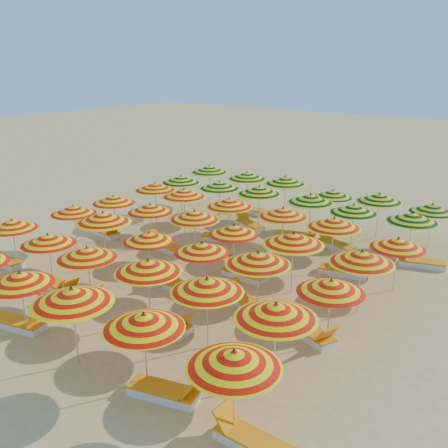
# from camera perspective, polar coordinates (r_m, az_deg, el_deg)

# --- Properties ---
(ground) EXTENTS (120.00, 120.00, 0.00)m
(ground) POSITION_cam_1_polar(r_m,az_deg,el_deg) (19.26, -0.92, -4.90)
(ground) COLOR #D6B35F
(ground) RESTS_ON ground
(umbrella_2) EXTENTS (2.38, 2.38, 1.99)m
(umbrella_2) POSITION_cam_1_polar(r_m,az_deg,el_deg) (15.07, -22.29, -5.79)
(umbrella_2) COLOR silver
(umbrella_2) RESTS_ON ground
(umbrella_3) EXTENTS (2.66, 2.66, 2.22)m
(umbrella_3) POSITION_cam_1_polar(r_m,az_deg,el_deg) (13.08, -17.00, -7.87)
(umbrella_3) COLOR silver
(umbrella_3) RESTS_ON ground
(umbrella_4) EXTENTS (2.39, 2.39, 2.05)m
(umbrella_4) POSITION_cam_1_polar(r_m,az_deg,el_deg) (11.83, -9.14, -10.91)
(umbrella_4) COLOR silver
(umbrella_4) RESTS_ON ground
(umbrella_5) EXTENTS (2.55, 2.55, 2.10)m
(umbrella_5) POSITION_cam_1_polar(r_m,az_deg,el_deg) (10.28, 1.16, -15.21)
(umbrella_5) COLOR silver
(umbrella_5) RESTS_ON ground
(umbrella_6) EXTENTS (1.93, 1.93, 1.95)m
(umbrella_6) POSITION_cam_1_polar(r_m,az_deg,el_deg) (20.27, -23.07, -0.04)
(umbrella_6) COLOR silver
(umbrella_6) RESTS_ON ground
(umbrella_7) EXTENTS (2.21, 2.21, 1.96)m
(umbrella_7) POSITION_cam_1_polar(r_m,az_deg,el_deg) (18.10, -19.47, -1.65)
(umbrella_7) COLOR silver
(umbrella_7) RESTS_ON ground
(umbrella_8) EXTENTS (2.14, 2.14, 2.02)m
(umbrella_8) POSITION_cam_1_polar(r_m,az_deg,el_deg) (16.27, -15.37, -3.20)
(umbrella_8) COLOR silver
(umbrella_8) RESTS_ON ground
(umbrella_9) EXTENTS (2.56, 2.56, 2.10)m
(umbrella_9) POSITION_cam_1_polar(r_m,az_deg,el_deg) (14.67, -8.70, -4.80)
(umbrella_9) COLOR silver
(umbrella_9) RESTS_ON ground
(umbrella_10) EXTENTS (2.64, 2.64, 2.11)m
(umbrella_10) POSITION_cam_1_polar(r_m,az_deg,el_deg) (13.31, -1.95, -7.02)
(umbrella_10) COLOR silver
(umbrella_10) RESTS_ON ground
(umbrella_11) EXTENTS (2.62, 2.62, 2.16)m
(umbrella_11) POSITION_cam_1_polar(r_m,az_deg,el_deg) (11.97, 5.95, -9.90)
(umbrella_11) COLOR silver
(umbrella_11) RESTS_ON ground
(umbrella_12) EXTENTS (2.32, 2.32, 1.96)m
(umbrella_12) POSITION_cam_1_polar(r_m,az_deg,el_deg) (21.39, -16.83, 1.57)
(umbrella_12) COLOR silver
(umbrella_12) RESTS_ON ground
(umbrella_13) EXTENTS (2.18, 2.18, 2.23)m
(umbrella_13) POSITION_cam_1_polar(r_m,az_deg,el_deg) (19.16, -13.65, 0.72)
(umbrella_13) COLOR silver
(umbrella_13) RESTS_ON ground
(umbrella_14) EXTENTS (1.91, 1.91, 1.91)m
(umbrella_14) POSITION_cam_1_polar(r_m,az_deg,el_deg) (17.62, -8.58, -1.47)
(umbrella_14) COLOR silver
(umbrella_14) RESTS_ON ground
(umbrella_15) EXTENTS (2.07, 2.07, 1.94)m
(umbrella_15) POSITION_cam_1_polar(r_m,az_deg,el_deg) (16.35, -2.55, -2.74)
(umbrella_15) COLOR silver
(umbrella_15) RESTS_ON ground
(umbrella_16) EXTENTS (2.27, 2.27, 2.13)m
(umbrella_16) POSITION_cam_1_polar(r_m,az_deg,el_deg) (15.03, 3.91, -3.94)
(umbrella_16) COLOR silver
(umbrella_16) RESTS_ON ground
(umbrella_17) EXTENTS (2.30, 2.30, 1.98)m
(umbrella_17) POSITION_cam_1_polar(r_m,az_deg,el_deg) (13.82, 12.12, -6.97)
(umbrella_17) COLOR silver
(umbrella_17) RESTS_ON ground
(umbrella_18) EXTENTS (1.90, 1.90, 1.97)m
(umbrella_18) POSITION_cam_1_polar(r_m,az_deg,el_deg) (22.56, -12.51, 2.77)
(umbrella_18) COLOR silver
(umbrella_18) RESTS_ON ground
(umbrella_19) EXTENTS (2.12, 2.12, 1.99)m
(umbrella_19) POSITION_cam_1_polar(r_m,az_deg,el_deg) (20.84, -8.43, 1.81)
(umbrella_19) COLOR silver
(umbrella_19) RESTS_ON ground
(umbrella_20) EXTENTS (2.28, 2.28, 2.09)m
(umbrella_20) POSITION_cam_1_polar(r_m,az_deg,el_deg) (19.35, -3.39, 0.99)
(umbrella_20) COLOR silver
(umbrella_20) RESTS_ON ground
(umbrella_21) EXTENTS (2.43, 2.43, 1.96)m
(umbrella_21) POSITION_cam_1_polar(r_m,az_deg,el_deg) (18.01, 1.13, -0.67)
(umbrella_21) COLOR silver
(umbrella_21) RESTS_ON ground
(umbrella_22) EXTENTS (2.56, 2.56, 2.20)m
(umbrella_22) POSITION_cam_1_polar(r_m,az_deg,el_deg) (16.61, 7.92, -1.70)
(umbrella_22) COLOR silver
(umbrella_22) RESTS_ON ground
(umbrella_23) EXTENTS (2.39, 2.39, 2.13)m
(umbrella_23) POSITION_cam_1_polar(r_m,az_deg,el_deg) (15.67, 15.47, -3.67)
(umbrella_23) COLOR silver
(umbrella_23) RESTS_ON ground
(umbrella_24) EXTENTS (2.06, 2.06, 2.08)m
(umbrella_24) POSITION_cam_1_polar(r_m,az_deg,el_deg) (24.17, -7.88, 4.27)
(umbrella_24) COLOR silver
(umbrella_24) RESTS_ON ground
(umbrella_25) EXTENTS (2.26, 2.26, 2.13)m
(umbrella_25) POSITION_cam_1_polar(r_m,az_deg,el_deg) (22.64, -4.59, 3.55)
(umbrella_25) COLOR silver
(umbrella_25) RESTS_ON ground
(umbrella_26) EXTENTS (2.15, 2.15, 2.10)m
(umbrella_26) POSITION_cam_1_polar(r_m,az_deg,el_deg) (21.05, 0.61, 2.44)
(umbrella_26) COLOR silver
(umbrella_26) RESTS_ON ground
(umbrella_27) EXTENTS (2.62, 2.62, 2.11)m
(umbrella_27) POSITION_cam_1_polar(r_m,az_deg,el_deg) (19.80, 6.77, 1.33)
(umbrella_27) COLOR silver
(umbrella_27) RESTS_ON ground
(umbrella_28) EXTENTS (2.49, 2.49, 2.14)m
(umbrella_28) POSITION_cam_1_polar(r_m,az_deg,el_deg) (18.72, 12.44, 0.13)
(umbrella_28) COLOR silver
(umbrella_28) RESTS_ON ground
(umbrella_29) EXTENTS (2.12, 2.12, 1.95)m
(umbrella_29) POSITION_cam_1_polar(r_m,az_deg,el_deg) (17.70, 19.27, -2.10)
(umbrella_29) COLOR silver
(umbrella_29) RESTS_ON ground
(umbrella_30) EXTENTS (2.44, 2.44, 2.06)m
(umbrella_30) POSITION_cam_1_polar(r_m,az_deg,el_deg) (25.65, -4.94, 5.12)
(umbrella_30) COLOR silver
(umbrella_30) RESTS_ON ground
(umbrella_31) EXTENTS (2.14, 2.14, 2.07)m
(umbrella_31) POSITION_cam_1_polar(r_m,az_deg,el_deg) (24.30, -0.52, 4.48)
(umbrella_31) COLOR silver
(umbrella_31) RESTS_ON ground
(umbrella_32) EXTENTS (2.59, 2.59, 2.21)m
(umbrella_32) POSITION_cam_1_polar(r_m,az_deg,el_deg) (22.80, 4.04, 3.86)
(umbrella_32) COLOR silver
(umbrella_32) RESTS_ON ground
(umbrella_33) EXTENTS (2.29, 2.29, 2.17)m
(umbrella_33) POSITION_cam_1_polar(r_m,az_deg,el_deg) (21.81, 9.86, 2.89)
(umbrella_33) COLOR silver
(umbrella_33) RESTS_ON ground
(umbrella_34) EXTENTS (2.22, 2.22, 2.06)m
(umbrella_34) POSITION_cam_1_polar(r_m,az_deg,el_deg) (20.99, 14.60, 1.69)
(umbrella_34) COLOR silver
(umbrella_34) RESTS_ON ground
(umbrella_35) EXTENTS (2.19, 2.19, 2.13)m
(umbrella_35) POSITION_cam_1_polar(r_m,az_deg,el_deg) (20.26, 20.74, 0.71)
(umbrella_35) COLOR silver
(umbrella_35) RESTS_ON ground
(umbrella_36) EXTENTS (2.55, 2.55, 2.20)m
(umbrella_36) POSITION_cam_1_polar(r_m,az_deg,el_deg) (27.45, -1.68, 6.28)
(umbrella_36) COLOR silver
(umbrella_36) RESTS_ON ground
(umbrella_37) EXTENTS (2.56, 2.56, 2.17)m
(umbrella_37) POSITION_cam_1_polar(r_m,az_deg,el_deg) (25.97, 2.65, 5.54)
(umbrella_37) COLOR silver
(umbrella_37) RESTS_ON ground
(umbrella_38) EXTENTS (2.37, 2.37, 2.22)m
(umbrella_38) POSITION_cam_1_polar(r_m,az_deg,el_deg) (24.83, 7.02, 4.95)
(umbrella_38) COLOR silver
(umbrella_38) RESTS_ON ground
(umbrella_39) EXTENTS (1.93, 1.93, 1.91)m
(umbrella_39) POSITION_cam_1_polar(r_m,az_deg,el_deg) (23.74, 12.32, 3.40)
(umbrella_39) COLOR silver
(umbrella_39) RESTS_ON ground
(umbrella_40) EXTENTS (2.25, 2.25, 2.14)m
(umbrella_40) POSITION_cam_1_polar(r_m,az_deg,el_deg) (22.76, 17.33, 2.88)
(umbrella_40) COLOR silver
(umbrella_40) RESTS_ON ground
(umbrella_41) EXTENTS (1.97, 1.97, 1.96)m
(umbrella_41) POSITION_cam_1_polar(r_m,az_deg,el_deg) (22.46, 22.72, 1.68)
(umbrella_41) COLOR silver
(umbrella_41) RESTS_ON ground
(lounger_0) EXTENTS (1.82, 1.03, 0.69)m
(lounger_0) POSITION_cam_1_polar(r_m,az_deg,el_deg) (16.17, -22.39, -10.46)
(lounger_0) COLOR white
(lounger_0) RESTS_ON ground
(lounger_1) EXTENTS (1.83, 1.05, 0.69)m
(lounger_1) POSITION_cam_1_polar(r_m,az_deg,el_deg) (12.36, -6.69, -18.50)
(lounger_1) COLOR white
(lounger_1) RESTS_ON ground
(lounger_2) EXTENTS (1.74, 0.61, 0.69)m
(lounger_2) POSITION_cam_1_polar(r_m,az_deg,el_deg) (11.05, 3.26, -23.53)
(lounger_2) COLOR white
(lounger_2) RESTS_ON ground
(lounger_3) EXTENTS (1.79, 0.77, 0.69)m
(lounger_3) POSITION_cam_1_polar(r_m,az_deg,el_deg) (21.17, -23.91, -3.91)
(lounger_3) COLOR white
(lounger_3) RESTS_ON ground
(lounger_4) EXTENTS (1.75, 0.64, 0.69)m
(lounger_4) POSITION_cam_1_polar(r_m,az_deg,el_deg) (18.13, -18.21, -6.83)
(lounger_4) COLOR white
(lounger_4) RESTS_ON ground
(lounger_5) EXTENTS (1.83, 1.11, 0.69)m
(lounger_5) POSITION_cam_1_polar(r_m,az_deg,el_deg) (17.23, -16.21, -7.96)
(lounger_5) COLOR white
(lounger_5) RESTS_ON ground
(lounger_6) EXTENTS (1.75, 0.63, 0.69)m
(lounger_6) POSITION_cam_1_polar(r_m,az_deg,el_deg) (15.05, -6.63, -11.28)
(lounger_6) COLOR white
(lounger_6) RESTS_ON ground
(lounger_7) EXTENTS (1.73, 0.58, 0.69)m
(lounger_7) POSITION_cam_1_polar(r_m,az_deg,el_deg) (17.18, -4.48, -7.35)
(lounger_7) COLOR white
(lounger_7) RESTS_ON ground
(lounger_8) EXTENTS (1.83, 1.07, 0.69)m
(lounger_8) POSITION_cam_1_polar(r_m,az_deg,el_deg) (16.23, 2.48, -8.89)
(lounger_8) COLOR white
(lounger_8) RESTS_ON ground
(lounger_9) EXTENTS (1.83, 1.16, 0.69)m
(lounger_9) POSITION_cam_1_polar(r_m,az_deg,el_deg) (14.73, 9.89, -12.16)
(lounger_9) COLOR white
(lounger_9) RESTS_ON ground
(lounger_10) EXTENTS (1.78, 0.75, 0.69)m
(lounger_10) POSITION_cam_1_polar(r_m,az_deg,el_deg) (23.26, -13.46, -0.93)
(lounger_10) COLOR white
(lounger_10) RESTS_ON ground
(lounger_11) EXTENTS (1.77, 0.72, 0.69)m
(lounger_11) POSITION_cam_1_polar(r_m,az_deg,el_deg) (21.13, -6.91, -2.48)
(lounger_11) COLOR white
(lounger_11) RESTS_ON ground
(lounger_12) EXTENTS (1.74, 0.60, 0.69)m
(lounger_12) POSITION_cam_1_polar(r_m,az_deg,el_deg) (18.24, 2.22, -5.73)
(lounger_12) COLOR white
(lounger_12) RESTS_ON ground
(lounger_13) EXTENTS (1.82, 1.21, 0.69)m
(lounger_13) POSITION_cam_1_polar(r_m,az_deg,el_deg) (21.97, -0.22, -1.53)
(lounger_13) COLOR white
(lounger_13) RESTS_ON ground
(lounger_14) EXTENTS (1.82, 0.96, 0.69)m
(lounger_14) POSITION_cam_1_polar(r_m,az_deg,el_deg) (18.99, 13.58, -5.27)
(lounger_14) COLOR white
(lounger_14) RESTS_ON ground
(lounger_15) EXTENTS (1.82, 1.17, 0.69)m
(lounger_15) POSITION_cam_1_polar(r_m,az_deg,el_deg) (23.73, 2.95, -0.07)
(lounger_15) COLOR white
(lounger_15) RESTS_ON ground
(lounger_16) EXTENTS (1.83, 1.10, 0.69)m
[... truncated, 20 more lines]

